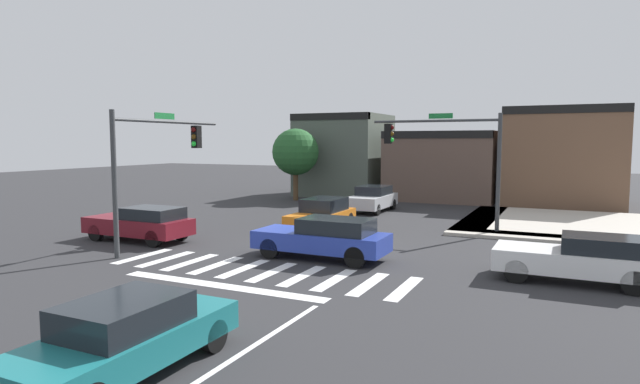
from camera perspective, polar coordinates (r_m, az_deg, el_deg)
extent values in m
plane|color=#2B2B2D|center=(21.07, -0.18, -5.81)|extent=(120.00, 120.00, 0.00)
cube|color=silver|center=(20.18, -18.61, -6.59)|extent=(0.40, 2.70, 0.01)
cube|color=silver|center=(19.46, -16.30, -6.97)|extent=(0.40, 2.70, 0.01)
cube|color=silver|center=(18.77, -13.82, -7.36)|extent=(0.40, 2.70, 0.01)
cube|color=silver|center=(18.11, -11.14, -7.77)|extent=(0.40, 2.70, 0.01)
cube|color=silver|center=(17.50, -8.27, -8.19)|extent=(0.40, 2.70, 0.01)
cube|color=silver|center=(16.94, -5.19, -8.61)|extent=(0.40, 2.70, 0.01)
cube|color=silver|center=(16.43, -1.91, -9.04)|extent=(0.40, 2.70, 0.01)
cube|color=silver|center=(15.98, 1.59, -9.46)|extent=(0.40, 2.70, 0.01)
cube|color=silver|center=(15.59, 5.28, -9.87)|extent=(0.40, 2.70, 0.01)
cube|color=silver|center=(15.26, 9.15, -10.25)|extent=(0.40, 2.70, 0.01)
cube|color=white|center=(15.62, -10.73, -9.91)|extent=(6.80, 0.50, 0.01)
cube|color=white|center=(13.43, -18.50, -12.68)|extent=(0.16, 2.00, 0.01)
cylinder|color=yellow|center=(12.46, -11.59, -13.94)|extent=(1.17, 1.17, 0.01)
cylinder|color=white|center=(12.61, -12.57, -13.70)|extent=(0.19, 0.19, 0.00)
cylinder|color=white|center=(12.31, -10.58, -14.15)|extent=(0.19, 0.19, 0.00)
cube|color=white|center=(12.46, -11.59, -13.93)|extent=(0.53, 0.05, 0.00)
cube|color=#B2AA9E|center=(24.16, 25.31, -4.70)|extent=(10.00, 1.60, 0.15)
cube|color=#B2AA9E|center=(29.20, 17.09, -2.73)|extent=(1.60, 10.00, 0.15)
cube|color=#B2AA9E|center=(28.90, 25.36, -3.10)|extent=(10.00, 10.00, 0.15)
cube|color=#4C564C|center=(40.94, 2.66, 4.02)|extent=(6.13, 6.19, 6.17)
cube|color=black|center=(38.31, 0.98, 8.17)|extent=(6.13, 0.50, 0.50)
cube|color=brown|center=(38.46, 13.22, 2.79)|extent=(7.37, 5.86, 4.83)
cube|color=black|center=(35.77, 12.36, 6.09)|extent=(7.37, 0.50, 0.50)
cube|color=brown|center=(38.10, 24.85, 3.51)|extent=(7.09, 6.94, 6.29)
cube|color=black|center=(34.87, 24.98, 8.13)|extent=(7.09, 0.50, 0.50)
cylinder|color=#383A3D|center=(24.55, 18.75, 1.83)|extent=(0.18, 0.18, 5.37)
cylinder|color=#383A3D|center=(25.03, 12.26, 7.52)|extent=(5.80, 0.12, 0.12)
cube|color=black|center=(25.61, 7.40, 6.27)|extent=(0.32, 0.32, 0.95)
sphere|color=#470A0A|center=(25.57, 7.77, 6.92)|extent=(0.22, 0.22, 0.22)
sphere|color=#4C330C|center=(25.56, 7.76, 6.26)|extent=(0.22, 0.22, 0.22)
sphere|color=#1ED833|center=(25.56, 7.75, 5.60)|extent=(0.22, 0.22, 0.22)
cube|color=#197233|center=(24.97, 12.92, 8.02)|extent=(1.10, 0.03, 0.24)
cylinder|color=#383A3D|center=(19.80, -21.33, 0.74)|extent=(0.18, 0.18, 5.23)
cylinder|color=#383A3D|center=(21.85, -15.92, 7.30)|extent=(0.12, 5.83, 0.12)
cube|color=black|center=(23.08, -13.22, 5.83)|extent=(0.32, 0.32, 0.95)
sphere|color=#470A0A|center=(22.95, -13.51, 6.56)|extent=(0.22, 0.22, 0.22)
sphere|color=#4C330C|center=(22.95, -13.49, 5.82)|extent=(0.22, 0.22, 0.22)
sphere|color=#1ED833|center=(22.95, -13.47, 5.09)|extent=(0.22, 0.22, 0.22)
cube|color=#197233|center=(21.65, -16.45, 7.88)|extent=(0.03, 1.10, 0.24)
cube|color=#196B70|center=(10.26, -20.19, -15.10)|extent=(1.73, 4.41, 0.56)
cube|color=black|center=(10.06, -20.45, -12.26)|extent=(1.52, 2.10, 0.52)
cylinder|color=black|center=(11.85, -17.45, -13.48)|extent=(0.22, 0.65, 0.65)
cylinder|color=black|center=(10.93, -11.44, -14.98)|extent=(0.22, 0.65, 0.65)
cylinder|color=black|center=(10.03, -29.76, -17.53)|extent=(0.22, 0.65, 0.65)
cube|color=#23389E|center=(18.65, 0.07, -5.29)|extent=(4.75, 1.76, 0.63)
cube|color=black|center=(18.31, 1.76, -3.68)|extent=(2.47, 1.55, 0.52)
cylinder|color=black|center=(18.79, -5.43, -6.11)|extent=(0.71, 0.22, 0.71)
cylinder|color=black|center=(20.10, -3.16, -5.32)|extent=(0.71, 0.22, 0.71)
cylinder|color=black|center=(17.38, 3.82, -7.04)|extent=(0.71, 0.22, 0.71)
cylinder|color=black|center=(18.79, 5.57, -6.10)|extent=(0.71, 0.22, 0.71)
cube|color=#B7BABF|center=(31.24, 5.63, -0.96)|extent=(1.87, 4.25, 0.69)
cube|color=black|center=(31.50, 5.85, 0.19)|extent=(1.65, 2.13, 0.52)
cylinder|color=black|center=(29.65, 6.17, -1.92)|extent=(0.22, 0.64, 0.64)
cylinder|color=black|center=(30.23, 3.22, -1.76)|extent=(0.22, 0.64, 0.64)
cylinder|color=black|center=(32.37, 7.87, -1.32)|extent=(0.22, 0.64, 0.64)
cylinder|color=black|center=(32.91, 5.13, -1.18)|extent=(0.22, 0.64, 0.64)
cube|color=orange|center=(24.43, 0.13, -2.80)|extent=(1.81, 4.19, 0.56)
cube|color=black|center=(24.67, 0.47, -1.36)|extent=(1.59, 2.18, 0.60)
cylinder|color=black|center=(22.86, 0.40, -4.00)|extent=(0.22, 0.71, 0.71)
cylinder|color=black|center=(23.57, -3.11, -3.72)|extent=(0.22, 0.71, 0.71)
cylinder|color=black|center=(25.44, 3.12, -3.04)|extent=(0.22, 0.71, 0.71)
cylinder|color=black|center=(26.08, -0.11, -2.82)|extent=(0.22, 0.71, 0.71)
cube|color=maroon|center=(23.22, -19.08, -3.45)|extent=(4.58, 1.81, 0.66)
cube|color=black|center=(22.60, -17.68, -2.20)|extent=(2.30, 1.59, 0.47)
cylinder|color=black|center=(23.86, -23.07, -4.08)|extent=(0.68, 0.22, 0.68)
cylinder|color=black|center=(24.92, -20.34, -3.59)|extent=(0.68, 0.22, 0.68)
cylinder|color=black|center=(21.64, -17.58, -4.84)|extent=(0.68, 0.22, 0.68)
cylinder|color=black|center=(22.81, -14.85, -4.25)|extent=(0.68, 0.22, 0.68)
cube|color=white|center=(17.25, 25.70, -6.76)|extent=(4.39, 1.79, 0.63)
cube|color=black|center=(17.17, 28.10, -5.03)|extent=(2.06, 1.58, 0.48)
cylinder|color=black|center=(16.60, 20.45, -8.03)|extent=(0.69, 0.22, 0.69)
cylinder|color=black|center=(18.13, 20.90, -6.91)|extent=(0.69, 0.22, 0.69)
cylinder|color=black|center=(16.63, 30.87, -8.44)|extent=(0.69, 0.22, 0.69)
cylinder|color=black|center=(18.16, 30.41, -7.29)|extent=(0.69, 0.22, 0.69)
cylinder|color=#4C3823|center=(37.09, -2.65, 1.27)|extent=(0.36, 0.36, 2.80)
sphere|color=#235628|center=(37.00, -2.66, 4.36)|extent=(3.27, 3.27, 3.27)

